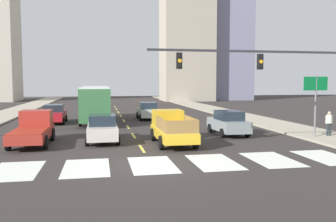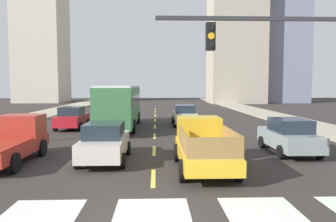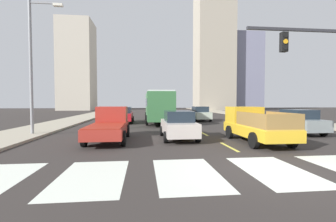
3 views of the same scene
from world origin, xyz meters
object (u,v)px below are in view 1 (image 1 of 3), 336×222
Objects in this scene: sedan_near_right at (54,114)px; pickup_stakebed at (171,128)px; city_bus at (95,101)px; traffic_signal_gantry at (282,72)px; pedestrian_waiting at (329,121)px; sedan_far at (102,128)px; sedan_near_left at (148,111)px; pickup_dark at (33,129)px; direction_sign_green at (316,93)px; sedan_mid at (228,123)px.

pickup_stakebed is at bearing -58.86° from sedan_near_right.
city_bus is 18.86m from traffic_signal_gantry.
pickup_stakebed reaches higher than pedestrian_waiting.
traffic_signal_gantry is at bearing -50.84° from sedan_near_right.
sedan_near_left is at bearing 70.41° from sedan_far.
sedan_near_left is (5.18, 1.83, -1.09)m from city_bus.
pickup_stakebed is 1.00× the size of pickup_dark.
pickup_stakebed is 8.40m from pickup_dark.
pickup_stakebed is at bearing -70.01° from city_bus.
direction_sign_green reaches higher than pickup_dark.
sedan_far is (0.53, -11.29, -1.09)m from city_bus.
pickup_dark is 3.17× the size of pedestrian_waiting.
sedan_mid is 2.68× the size of pedestrian_waiting.
traffic_signal_gantry is (13.85, -4.49, 3.36)m from pickup_dark.
city_bus is at bearing 123.22° from traffic_signal_gantry.
pickup_stakebed and pickup_dark have the same top height.
sedan_near_left and sedan_mid have the same top height.
sedan_far is at bearing -110.45° from sedan_near_left.
traffic_signal_gantry is 6.91× the size of pedestrian_waiting.
city_bus is 11.35m from sedan_far.
sedan_near_right and sedan_mid have the same top height.
direction_sign_green is (13.77, -1.43, 2.17)m from sedan_far.
pickup_stakebed is 0.46× the size of traffic_signal_gantry.
traffic_signal_gantry reaches higher than pedestrian_waiting.
sedan_mid is at bearing -39.38° from sedan_near_right.
sedan_near_right is (-8.85, -1.99, 0.00)m from sedan_near_left.
city_bus is at bearing -138.00° from pedestrian_waiting.
sedan_far is 14.01m from direction_sign_green.
city_bus reaches higher than sedan_mid.
direction_sign_green is at bearing 36.09° from traffic_signal_gantry.
direction_sign_green is 2.56× the size of pedestrian_waiting.
sedan_near_left is 12.40m from sedan_mid.
city_bus is 2.45× the size of sedan_near_left.
sedan_mid is at bearing 149.76° from direction_sign_green.
pickup_dark is 1.18× the size of sedan_near_right.
traffic_signal_gantry reaches higher than city_bus.
sedan_mid is at bearing -46.84° from city_bus.
pedestrian_waiting is (1.23, 0.22, -1.92)m from direction_sign_green.
sedan_near_right is (-0.08, 11.01, -0.06)m from pickup_dark.
sedan_far is 1.05× the size of direction_sign_green.
sedan_near_right is (-8.36, 12.43, -0.08)m from pickup_stakebed.
pickup_stakebed is at bearing -92.89° from sedan_near_left.
pedestrian_waiting is at bearing 31.02° from traffic_signal_gantry.
pedestrian_waiting is at bearing -39.26° from city_bus.
sedan_far is (-4.16, 1.30, -0.08)m from pickup_stakebed.
sedan_mid is 0.39× the size of traffic_signal_gantry.
traffic_signal_gantry reaches higher than sedan_near_left.
direction_sign_green is at bearing -88.93° from pedestrian_waiting.
sedan_far is 8.96m from sedan_mid.
pickup_stakebed is at bearing -148.69° from sedan_mid.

